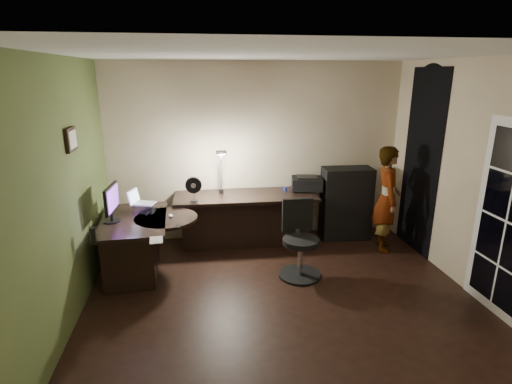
{
  "coord_description": "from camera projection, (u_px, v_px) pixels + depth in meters",
  "views": [
    {
      "loc": [
        -0.91,
        -3.98,
        2.53
      ],
      "look_at": [
        -0.15,
        1.05,
        1.0
      ],
      "focal_mm": 28.0,
      "sensor_mm": 36.0,
      "label": 1
    }
  ],
  "objects": [
    {
      "name": "floor",
      "position": [
        282.0,
        300.0,
        4.63
      ],
      "size": [
        4.5,
        4.0,
        0.01
      ],
      "primitive_type": "cube",
      "color": "black",
      "rests_on": "ground"
    },
    {
      "name": "ceiling",
      "position": [
        287.0,
        53.0,
        3.85
      ],
      "size": [
        4.5,
        4.0,
        0.01
      ],
      "primitive_type": "cube",
      "color": "silver",
      "rests_on": "floor"
    },
    {
      "name": "wall_back",
      "position": [
        256.0,
        152.0,
        6.14
      ],
      "size": [
        4.5,
        0.01,
        2.7
      ],
      "primitive_type": "cube",
      "color": "#C8B492",
      "rests_on": "floor"
    },
    {
      "name": "wall_front",
      "position": [
        359.0,
        282.0,
        2.34
      ],
      "size": [
        4.5,
        0.01,
        2.7
      ],
      "primitive_type": "cube",
      "color": "#C8B492",
      "rests_on": "floor"
    },
    {
      "name": "wall_left",
      "position": [
        60.0,
        198.0,
        3.92
      ],
      "size": [
        0.01,
        4.0,
        2.7
      ],
      "primitive_type": "cube",
      "color": "#C8B492",
      "rests_on": "floor"
    },
    {
      "name": "wall_right",
      "position": [
        477.0,
        180.0,
        4.56
      ],
      "size": [
        0.01,
        4.0,
        2.7
      ],
      "primitive_type": "cube",
      "color": "#C8B492",
      "rests_on": "floor"
    },
    {
      "name": "green_wall_overlay",
      "position": [
        62.0,
        197.0,
        3.92
      ],
      "size": [
        0.0,
        4.0,
        2.7
      ],
      "primitive_type": "cube",
      "color": "#4C5E2C",
      "rests_on": "floor"
    },
    {
      "name": "arched_doorway",
      "position": [
        421.0,
        163.0,
        5.66
      ],
      "size": [
        0.01,
        0.9,
        2.6
      ],
      "primitive_type": "cube",
      "color": "black",
      "rests_on": "floor"
    },
    {
      "name": "french_door",
      "position": [
        507.0,
        222.0,
        4.12
      ],
      "size": [
        0.02,
        0.92,
        2.1
      ],
      "primitive_type": "cube",
      "color": "white",
      "rests_on": "floor"
    },
    {
      "name": "framed_picture",
      "position": [
        71.0,
        140.0,
        4.21
      ],
      "size": [
        0.04,
        0.3,
        0.25
      ],
      "primitive_type": "cube",
      "color": "black",
      "rests_on": "wall_left"
    },
    {
      "name": "desk_left",
      "position": [
        136.0,
        246.0,
        5.16
      ],
      "size": [
        0.85,
        1.33,
        0.75
      ],
      "primitive_type": "cube",
      "rotation": [
        0.0,
        0.0,
        0.04
      ],
      "color": "black",
      "rests_on": "floor"
    },
    {
      "name": "desk_right",
      "position": [
        246.0,
        220.0,
        6.03
      ],
      "size": [
        2.12,
        0.79,
        0.79
      ],
      "primitive_type": "cube",
      "rotation": [
        0.0,
        0.0,
        -0.03
      ],
      "color": "black",
      "rests_on": "floor"
    },
    {
      "name": "cabinet",
      "position": [
        346.0,
        203.0,
        6.23
      ],
      "size": [
        0.77,
        0.41,
        1.13
      ],
      "primitive_type": "cube",
      "rotation": [
        0.0,
        0.0,
        -0.05
      ],
      "color": "black",
      "rests_on": "floor"
    },
    {
      "name": "laptop_stand",
      "position": [
        145.0,
        208.0,
        5.3
      ],
      "size": [
        0.29,
        0.26,
        0.11
      ],
      "primitive_type": "cube",
      "rotation": [
        0.0,
        0.0,
        -0.21
      ],
      "color": "silver",
      "rests_on": "desk_left"
    },
    {
      "name": "laptop",
      "position": [
        144.0,
        197.0,
        5.25
      ],
      "size": [
        0.36,
        0.35,
        0.2
      ],
      "primitive_type": "cube",
      "rotation": [
        0.0,
        0.0,
        -0.33
      ],
      "color": "silver",
      "rests_on": "laptop_stand"
    },
    {
      "name": "monitor",
      "position": [
        111.0,
        209.0,
        4.91
      ],
      "size": [
        0.14,
        0.52,
        0.34
      ],
      "primitive_type": "cube",
      "rotation": [
        0.0,
        0.0,
        -0.08
      ],
      "color": "black",
      "rests_on": "desk_left"
    },
    {
      "name": "mouse",
      "position": [
        171.0,
        216.0,
        5.11
      ],
      "size": [
        0.07,
        0.1,
        0.03
      ],
      "primitive_type": "ellipsoid",
      "rotation": [
        0.0,
        0.0,
        0.15
      ],
      "color": "silver",
      "rests_on": "desk_left"
    },
    {
      "name": "phone",
      "position": [
        178.0,
        226.0,
        4.81
      ],
      "size": [
        0.07,
        0.12,
        0.01
      ],
      "primitive_type": "cube",
      "rotation": [
        0.0,
        0.0,
        -0.06
      ],
      "color": "black",
      "rests_on": "desk_left"
    },
    {
      "name": "pen",
      "position": [
        147.0,
        214.0,
        5.22
      ],
      "size": [
        0.01,
        0.15,
        0.01
      ],
      "primitive_type": "cube",
      "rotation": [
        0.0,
        0.0,
        -0.03
      ],
      "color": "black",
      "rests_on": "desk_left"
    },
    {
      "name": "speaker",
      "position": [
        93.0,
        235.0,
        4.33
      ],
      "size": [
        0.08,
        0.08,
        0.17
      ],
      "primitive_type": "cylinder",
      "rotation": [
        0.0,
        0.0,
        -0.29
      ],
      "color": "black",
      "rests_on": "desk_left"
    },
    {
      "name": "notepad",
      "position": [
        156.0,
        240.0,
        4.4
      ],
      "size": [
        0.16,
        0.21,
        0.01
      ],
      "primitive_type": "cube",
      "rotation": [
        0.0,
        0.0,
        0.08
      ],
      "color": "silver",
      "rests_on": "desk_left"
    },
    {
      "name": "desk_fan",
      "position": [
        194.0,
        189.0,
        5.51
      ],
      "size": [
        0.23,
        0.14,
        0.35
      ],
      "primitive_type": "cube",
      "rotation": [
        0.0,
        0.0,
        -0.06
      ],
      "color": "black",
      "rests_on": "desk_right"
    },
    {
      "name": "headphones",
      "position": [
        289.0,
        188.0,
        6.02
      ],
      "size": [
        0.19,
        0.11,
        0.08
      ],
      "primitive_type": "cube",
      "rotation": [
        0.0,
        0.0,
        0.24
      ],
      "color": "navy",
      "rests_on": "desk_right"
    },
    {
      "name": "printer",
      "position": [
        307.0,
        183.0,
        6.1
      ],
      "size": [
        0.51,
        0.43,
        0.2
      ],
      "primitive_type": "cube",
      "rotation": [
        0.0,
        0.0,
        -0.19
      ],
      "color": "black",
      "rests_on": "desk_right"
    },
    {
      "name": "desk_lamp",
      "position": [
        221.0,
        169.0,
        5.82
      ],
      "size": [
        0.21,
        0.35,
        0.73
      ],
      "primitive_type": "cube",
      "rotation": [
        0.0,
        0.0,
        0.09
      ],
      "color": "black",
      "rests_on": "desk_right"
    },
    {
      "name": "office_chair",
      "position": [
        301.0,
        241.0,
        5.03
      ],
      "size": [
        0.56,
        0.56,
        0.98
      ],
      "primitive_type": "cube",
      "rotation": [
        0.0,
        0.0,
        -0.02
      ],
      "color": "black",
      "rests_on": "floor"
    },
    {
      "name": "person",
      "position": [
        387.0,
        199.0,
        5.76
      ],
      "size": [
        0.51,
        0.63,
        1.54
      ],
      "primitive_type": "imported",
      "rotation": [
        0.0,
        0.0,
        1.28
      ],
      "color": "#D8A88C",
      "rests_on": "floor"
    }
  ]
}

